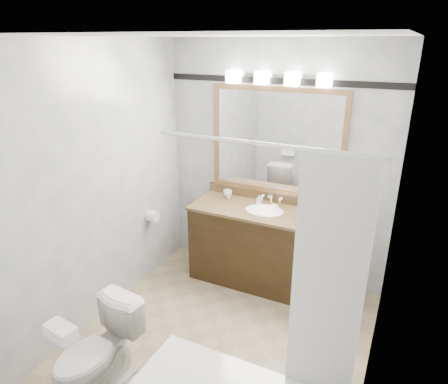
{
  "coord_description": "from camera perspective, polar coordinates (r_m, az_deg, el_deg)",
  "views": [
    {
      "loc": [
        1.26,
        -2.51,
        2.48
      ],
      "look_at": [
        -0.13,
        0.35,
        1.26
      ],
      "focal_mm": 32.0,
      "sensor_mm": 36.0,
      "label": 1
    }
  ],
  "objects": [
    {
      "name": "coffee_maker",
      "position": [
        3.89,
        13.34,
        -1.54
      ],
      "size": [
        0.17,
        0.22,
        0.33
      ],
      "rotation": [
        0.0,
        0.0,
        -0.22
      ],
      "color": "black",
      "rests_on": "vanity"
    },
    {
      "name": "mirror",
      "position": [
        4.11,
        7.44,
        7.09
      ],
      "size": [
        1.4,
        0.04,
        1.1
      ],
      "color": "#9D7046",
      "rests_on": "room"
    },
    {
      "name": "cup_right",
      "position": [
        4.33,
        0.66,
        -0.55
      ],
      "size": [
        0.09,
        0.09,
        0.07
      ],
      "primitive_type": "imported",
      "rotation": [
        0.0,
        0.0,
        0.25
      ],
      "color": "white",
      "rests_on": "vanity"
    },
    {
      "name": "tissue_box",
      "position": [
        2.88,
        -22.28,
        -17.97
      ],
      "size": [
        0.23,
        0.14,
        0.09
      ],
      "primitive_type": "cube",
      "rotation": [
        0.0,
        0.0,
        -0.13
      ],
      "color": "white",
      "rests_on": "toilet"
    },
    {
      "name": "soap_bottle_a",
      "position": [
        4.21,
        5.04,
        -1.08
      ],
      "size": [
        0.04,
        0.05,
        0.1
      ],
      "primitive_type": "imported",
      "rotation": [
        0.0,
        0.0,
        -0.01
      ],
      "color": "white",
      "rests_on": "vanity"
    },
    {
      "name": "soap_bar",
      "position": [
        4.16,
        7.2,
        -2.01
      ],
      "size": [
        0.08,
        0.06,
        0.02
      ],
      "primitive_type": "cube",
      "rotation": [
        0.0,
        0.0,
        -0.19
      ],
      "color": "beige",
      "rests_on": "vanity"
    },
    {
      "name": "room",
      "position": [
        3.06,
        -0.62,
        -2.61
      ],
      "size": [
        2.42,
        2.62,
        2.52
      ],
      "color": "gray",
      "rests_on": "ground"
    },
    {
      "name": "cup_left",
      "position": [
        4.39,
        0.53,
        -0.19
      ],
      "size": [
        0.11,
        0.11,
        0.08
      ],
      "primitive_type": "imported",
      "rotation": [
        0.0,
        0.0,
        -0.2
      ],
      "color": "white",
      "rests_on": "vanity"
    },
    {
      "name": "toilet",
      "position": [
        3.26,
        -17.76,
        -21.07
      ],
      "size": [
        0.47,
        0.72,
        0.69
      ],
      "primitive_type": "imported",
      "rotation": [
        0.0,
        0.0,
        -0.12
      ],
      "color": "white",
      "rests_on": "ground"
    },
    {
      "name": "vanity",
      "position": [
        4.26,
        5.6,
        -7.63
      ],
      "size": [
        1.53,
        0.58,
        0.97
      ],
      "color": "black",
      "rests_on": "ground"
    },
    {
      "name": "vanity_light_bar",
      "position": [
        3.96,
        7.61,
        15.86
      ],
      "size": [
        1.02,
        0.14,
        0.12
      ],
      "color": "silver",
      "rests_on": "room"
    },
    {
      "name": "tp_roll",
      "position": [
        4.36,
        -10.17,
        -3.42
      ],
      "size": [
        0.11,
        0.12,
        0.12
      ],
      "primitive_type": "cylinder",
      "rotation": [
        0.0,
        1.57,
        0.0
      ],
      "color": "white",
      "rests_on": "room"
    },
    {
      "name": "accent_stripe",
      "position": [
        4.02,
        7.9,
        15.45
      ],
      "size": [
        2.4,
        0.01,
        0.06
      ],
      "primitive_type": "cube",
      "color": "black",
      "rests_on": "room"
    }
  ]
}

